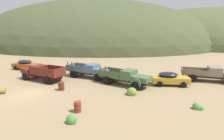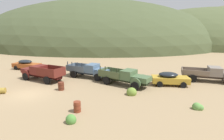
{
  "view_description": "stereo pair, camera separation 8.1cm",
  "coord_description": "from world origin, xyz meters",
  "px_view_note": "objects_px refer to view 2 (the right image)",
  "views": [
    {
      "loc": [
        12.53,
        -14.96,
        6.55
      ],
      "look_at": [
        7.02,
        6.83,
        1.4
      ],
      "focal_mm": 29.25,
      "sensor_mm": 36.0,
      "label": 1
    },
    {
      "loc": [
        12.6,
        -14.94,
        6.55
      ],
      "look_at": [
        7.02,
        6.83,
        1.4
      ],
      "focal_mm": 29.25,
      "sensor_mm": 36.0,
      "label": 2
    }
  ],
  "objects_px": {
    "truck_chalk_blue": "(92,71)",
    "truck_weathered_green": "(128,77)",
    "car_mustard": "(171,78)",
    "oil_drum_tipped": "(1,91)",
    "oil_drum_by_truck": "(77,107)",
    "truck_primer_gray": "(214,74)",
    "car_oxide_orange": "(27,65)",
    "oil_drum_foreground": "(61,86)",
    "truck_oxblood": "(40,72)"
  },
  "relations": [
    {
      "from": "truck_chalk_blue",
      "to": "oil_drum_by_truck",
      "type": "xyz_separation_m",
      "value": [
        2.52,
        -10.01,
        -0.56
      ]
    },
    {
      "from": "truck_weathered_green",
      "to": "truck_primer_gray",
      "type": "distance_m",
      "value": 10.96
    },
    {
      "from": "truck_chalk_blue",
      "to": "truck_primer_gray",
      "type": "bearing_deg",
      "value": 18.47
    },
    {
      "from": "oil_drum_by_truck",
      "to": "oil_drum_tipped",
      "type": "distance_m",
      "value": 9.61
    },
    {
      "from": "truck_weathered_green",
      "to": "oil_drum_by_truck",
      "type": "bearing_deg",
      "value": -89.45
    },
    {
      "from": "car_mustard",
      "to": "truck_primer_gray",
      "type": "distance_m",
      "value": 5.88
    },
    {
      "from": "truck_primer_gray",
      "to": "oil_drum_by_truck",
      "type": "height_order",
      "value": "truck_primer_gray"
    },
    {
      "from": "truck_weathered_green",
      "to": "car_mustard",
      "type": "distance_m",
      "value": 5.14
    },
    {
      "from": "truck_primer_gray",
      "to": "oil_drum_foreground",
      "type": "distance_m",
      "value": 18.46
    },
    {
      "from": "truck_weathered_green",
      "to": "car_mustard",
      "type": "bearing_deg",
      "value": 36.49
    },
    {
      "from": "truck_oxblood",
      "to": "car_mustard",
      "type": "xyz_separation_m",
      "value": [
        16.32,
        1.84,
        -0.2
      ]
    },
    {
      "from": "car_mustard",
      "to": "oil_drum_foreground",
      "type": "relative_size",
      "value": 5.25
    },
    {
      "from": "truck_chalk_blue",
      "to": "oil_drum_foreground",
      "type": "xyz_separation_m",
      "value": [
        -1.45,
        -5.54,
        -0.56
      ]
    },
    {
      "from": "truck_primer_gray",
      "to": "oil_drum_tipped",
      "type": "relative_size",
      "value": 6.58
    },
    {
      "from": "oil_drum_by_truck",
      "to": "car_oxide_orange",
      "type": "bearing_deg",
      "value": 139.7
    },
    {
      "from": "car_mustard",
      "to": "oil_drum_by_truck",
      "type": "relative_size",
      "value": 5.29
    },
    {
      "from": "truck_primer_gray",
      "to": "oil_drum_by_truck",
      "type": "bearing_deg",
      "value": -133.24
    },
    {
      "from": "truck_weathered_green",
      "to": "car_mustard",
      "type": "xyz_separation_m",
      "value": [
        4.93,
        1.46,
        -0.18
      ]
    },
    {
      "from": "car_mustard",
      "to": "oil_drum_by_truck",
      "type": "distance_m",
      "value": 12.03
    },
    {
      "from": "truck_chalk_blue",
      "to": "truck_weathered_green",
      "type": "distance_m",
      "value": 5.71
    },
    {
      "from": "oil_drum_tipped",
      "to": "oil_drum_by_truck",
      "type": "bearing_deg",
      "value": -11.8
    },
    {
      "from": "car_oxide_orange",
      "to": "truck_oxblood",
      "type": "height_order",
      "value": "truck_oxblood"
    },
    {
      "from": "car_oxide_orange",
      "to": "oil_drum_by_truck",
      "type": "relative_size",
      "value": 5.69
    },
    {
      "from": "truck_oxblood",
      "to": "oil_drum_by_truck",
      "type": "distance_m",
      "value": 11.4
    },
    {
      "from": "car_oxide_orange",
      "to": "oil_drum_foreground",
      "type": "bearing_deg",
      "value": -31.06
    },
    {
      "from": "car_mustard",
      "to": "truck_primer_gray",
      "type": "relative_size",
      "value": 0.7
    },
    {
      "from": "oil_drum_foreground",
      "to": "car_mustard",
      "type": "bearing_deg",
      "value": 22.36
    },
    {
      "from": "truck_oxblood",
      "to": "oil_drum_tipped",
      "type": "relative_size",
      "value": 6.35
    },
    {
      "from": "car_oxide_orange",
      "to": "truck_weathered_green",
      "type": "distance_m",
      "value": 17.74
    },
    {
      "from": "truck_oxblood",
      "to": "oil_drum_by_truck",
      "type": "xyz_separation_m",
      "value": [
        8.65,
        -7.41,
        -0.58
      ]
    },
    {
      "from": "car_mustard",
      "to": "oil_drum_by_truck",
      "type": "bearing_deg",
      "value": -137.54
    },
    {
      "from": "truck_oxblood",
      "to": "truck_primer_gray",
      "type": "xyz_separation_m",
      "value": [
        21.5,
        4.64,
        -0.02
      ]
    },
    {
      "from": "truck_chalk_blue",
      "to": "oil_drum_tipped",
      "type": "distance_m",
      "value": 10.61
    },
    {
      "from": "oil_drum_foreground",
      "to": "oil_drum_by_truck",
      "type": "xyz_separation_m",
      "value": [
        3.97,
        -4.47,
        -0.0
      ]
    },
    {
      "from": "oil_drum_by_truck",
      "to": "truck_weathered_green",
      "type": "bearing_deg",
      "value": 70.57
    },
    {
      "from": "car_oxide_orange",
      "to": "truck_primer_gray",
      "type": "bearing_deg",
      "value": 5.18
    },
    {
      "from": "truck_weathered_green",
      "to": "oil_drum_foreground",
      "type": "bearing_deg",
      "value": -133.66
    },
    {
      "from": "truck_chalk_blue",
      "to": "oil_drum_foreground",
      "type": "bearing_deg",
      "value": -93.84
    },
    {
      "from": "truck_weathered_green",
      "to": "truck_primer_gray",
      "type": "xyz_separation_m",
      "value": [
        10.1,
        4.26,
        -0.0
      ]
    },
    {
      "from": "car_mustard",
      "to": "oil_drum_tipped",
      "type": "xyz_separation_m",
      "value": [
        -17.08,
        -7.29,
        -0.51
      ]
    },
    {
      "from": "car_oxide_orange",
      "to": "car_mustard",
      "type": "height_order",
      "value": "same"
    },
    {
      "from": "truck_chalk_blue",
      "to": "car_mustard",
      "type": "xyz_separation_m",
      "value": [
        10.19,
        -0.75,
        -0.18
      ]
    },
    {
      "from": "car_oxide_orange",
      "to": "oil_drum_foreground",
      "type": "distance_m",
      "value": 13.03
    },
    {
      "from": "car_mustard",
      "to": "truck_primer_gray",
      "type": "height_order",
      "value": "truck_primer_gray"
    },
    {
      "from": "truck_chalk_blue",
      "to": "truck_weathered_green",
      "type": "xyz_separation_m",
      "value": [
        5.27,
        -2.21,
        0.0
      ]
    },
    {
      "from": "truck_weathered_green",
      "to": "oil_drum_by_truck",
      "type": "xyz_separation_m",
      "value": [
        -2.75,
        -7.8,
        -0.56
      ]
    },
    {
      "from": "truck_oxblood",
      "to": "oil_drum_foreground",
      "type": "relative_size",
      "value": 7.24
    },
    {
      "from": "oil_drum_foreground",
      "to": "truck_oxblood",
      "type": "bearing_deg",
      "value": 147.79
    },
    {
      "from": "oil_drum_tipped",
      "to": "oil_drum_foreground",
      "type": "bearing_deg",
      "value": 24.75
    },
    {
      "from": "oil_drum_by_truck",
      "to": "oil_drum_foreground",
      "type": "bearing_deg",
      "value": 131.62
    }
  ]
}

